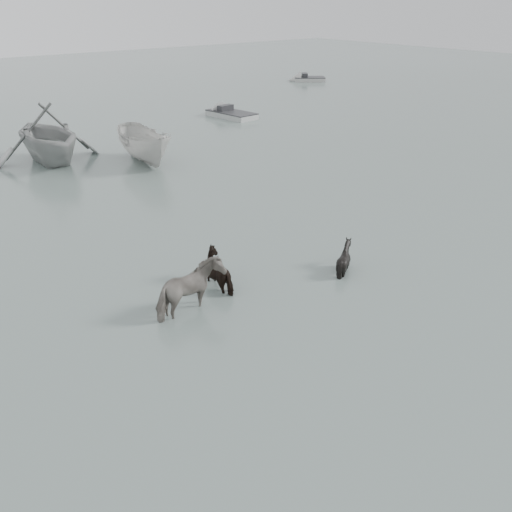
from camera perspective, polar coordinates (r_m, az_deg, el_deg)
name	(u,v)px	position (r m, az deg, el deg)	size (l,w,h in m)	color
ground	(295,276)	(17.18, 3.92, -2.05)	(140.00, 140.00, 0.00)	#506058
pony_pinto	(190,284)	(15.01, -6.66, -2.83)	(0.89, 1.96, 1.66)	black
pony_dark	(223,263)	(16.45, -3.35, -0.71)	(1.33, 1.14, 1.34)	black
pony_black	(345,251)	(17.50, 8.88, 0.48)	(1.00, 1.13, 1.24)	black
rowboat_trail	(47,131)	(30.47, -20.17, 11.67)	(5.13, 5.95, 3.13)	#9B9D9B
boat_small	(145,144)	(29.23, -11.06, 10.98)	(1.87, 4.98, 1.92)	#B8B7B3
skiff_port	(231,112)	(40.00, -2.47, 14.22)	(5.06, 1.60, 0.75)	#AAACAA
skiff_star	(310,77)	(57.39, 5.38, 17.39)	(3.99, 1.60, 0.75)	#A4A39F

